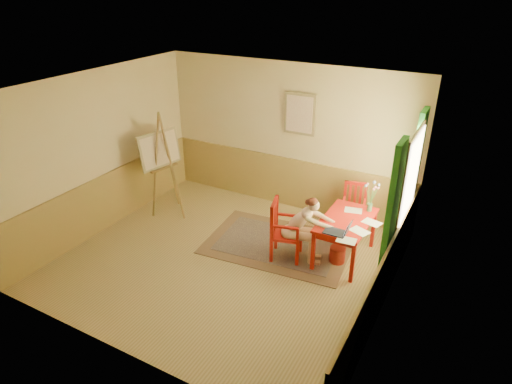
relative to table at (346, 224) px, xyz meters
The scene contains 14 objects.
room 2.05m from the table, 149.33° to the right, with size 5.04×4.54×2.84m.
wainscot 1.65m from the table, behind, with size 5.00×4.50×1.00m.
window 1.07m from the table, ahead, with size 0.12×2.01×2.20m.
wall_portrait 2.25m from the table, 138.30° to the left, with size 0.60×0.05×0.76m.
rug 1.27m from the table, behind, with size 2.54×1.82×0.02m.
table is the anchor object (origin of this frame).
chair_left 0.99m from the table, 152.98° to the right, with size 0.57×0.55×1.01m.
chair_back 0.90m from the table, 98.86° to the left, with size 0.48×0.49×0.91m.
figure 0.69m from the table, 146.46° to the right, with size 0.87×0.49×1.13m.
laptop 0.49m from the table, 85.43° to the right, with size 0.39×0.24×0.24m.
papers 0.26m from the table, 27.78° to the right, with size 0.69×1.16×0.00m.
vase 0.60m from the table, 61.88° to the left, with size 0.24×0.24×0.50m.
wastebasket 0.52m from the table, 105.54° to the right, with size 0.25×0.25×0.27m, color #B42F21.
easel 3.61m from the table, behind, with size 0.73×0.89×1.98m.
Camera 1 is at (3.25, -4.98, 4.14)m, focal length 30.99 mm.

